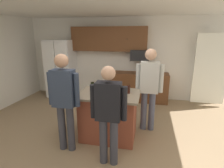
# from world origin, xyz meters

# --- Properties ---
(floor) EXTENTS (7.04, 7.04, 0.00)m
(floor) POSITION_xyz_m (0.00, 0.00, 0.00)
(floor) COLOR #937A5B
(floor) RESTS_ON ground
(ceiling) EXTENTS (7.04, 7.04, 0.00)m
(ceiling) POSITION_xyz_m (0.00, 0.00, 2.60)
(ceiling) COLOR white
(back_wall) EXTENTS (6.40, 0.10, 2.60)m
(back_wall) POSITION_xyz_m (0.00, 2.80, 1.30)
(back_wall) COLOR white
(back_wall) RESTS_ON ground
(french_door_window_panel) EXTENTS (0.90, 0.06, 2.00)m
(french_door_window_panel) POSITION_xyz_m (2.60, 2.40, 1.10)
(french_door_window_panel) COLOR white
(french_door_window_panel) RESTS_ON ground
(cabinet_run_upper) EXTENTS (2.40, 0.38, 0.75)m
(cabinet_run_upper) POSITION_xyz_m (-0.40, 2.60, 1.93)
(cabinet_run_upper) COLOR brown
(cabinet_run_lower) EXTENTS (1.80, 0.63, 0.90)m
(cabinet_run_lower) POSITION_xyz_m (0.60, 2.48, 0.45)
(cabinet_run_lower) COLOR brown
(cabinet_run_lower) RESTS_ON ground
(refrigerator) EXTENTS (0.87, 0.76, 1.90)m
(refrigerator) POSITION_xyz_m (-2.00, 2.38, 0.95)
(refrigerator) COLOR white
(refrigerator) RESTS_ON ground
(microwave_over_range) EXTENTS (0.56, 0.40, 0.32)m
(microwave_over_range) POSITION_xyz_m (0.60, 2.50, 1.45)
(microwave_over_range) COLOR black
(kitchen_island) EXTENTS (1.20, 0.89, 0.94)m
(kitchen_island) POSITION_xyz_m (0.16, 0.16, 0.48)
(kitchen_island) COLOR brown
(kitchen_island) RESTS_ON ground
(person_guest_right) EXTENTS (0.57, 0.23, 1.78)m
(person_guest_right) POSITION_xyz_m (0.92, 0.64, 1.04)
(person_guest_right) COLOR #4C5166
(person_guest_right) RESTS_ON ground
(person_guest_left) EXTENTS (0.57, 0.22, 1.63)m
(person_guest_left) POSITION_xyz_m (-0.79, 0.14, 0.93)
(person_guest_left) COLOR tan
(person_guest_left) RESTS_ON ground
(person_elder_center) EXTENTS (0.57, 0.22, 1.62)m
(person_elder_center) POSITION_xyz_m (0.33, -0.62, 0.93)
(person_elder_center) COLOR #383842
(person_elder_center) RESTS_ON ground
(person_host_foreground) EXTENTS (0.57, 0.23, 1.75)m
(person_host_foreground) POSITION_xyz_m (-0.50, -0.41, 1.02)
(person_host_foreground) COLOR #383842
(person_host_foreground) RESTS_ON ground
(tumbler_amber) EXTENTS (0.07, 0.07, 0.16)m
(tumbler_amber) POSITION_xyz_m (0.15, 0.39, 1.02)
(tumbler_amber) COLOR black
(tumbler_amber) RESTS_ON kitchen_island
(glass_pilsner) EXTENTS (0.07, 0.07, 0.16)m
(glass_pilsner) POSITION_xyz_m (-0.22, 0.31, 1.03)
(glass_pilsner) COLOR black
(glass_pilsner) RESTS_ON kitchen_island
(glass_dark_ale) EXTENTS (0.07, 0.07, 0.15)m
(glass_dark_ale) POSITION_xyz_m (0.36, 0.10, 1.02)
(glass_dark_ale) COLOR black
(glass_dark_ale) RESTS_ON kitchen_island
(glass_stout_tall) EXTENTS (0.07, 0.07, 0.16)m
(glass_stout_tall) POSITION_xyz_m (0.53, 0.24, 1.02)
(glass_stout_tall) COLOR black
(glass_stout_tall) RESTS_ON kitchen_island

